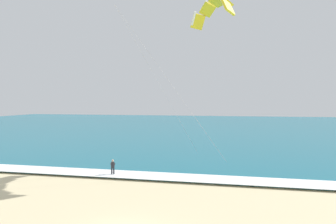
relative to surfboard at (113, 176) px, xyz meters
name	(u,v)px	position (x,y,z in m)	size (l,w,h in m)	color
sea	(214,127)	(5.68, 59.30, 0.07)	(200.00, 120.00, 0.20)	#146075
surf_foam	(170,177)	(5.68, 0.30, 0.19)	(200.00, 3.04, 0.04)	white
surfboard	(113,176)	(0.00, 0.00, 0.00)	(0.89, 1.47, 0.09)	yellow
kitesurfer	(113,167)	(-0.01, 0.02, 0.91)	(0.64, 0.63, 1.69)	#232328
kite_primary	(214,8)	(9.30, 6.33, 17.56)	(11.54, 9.17, 17.62)	yellow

